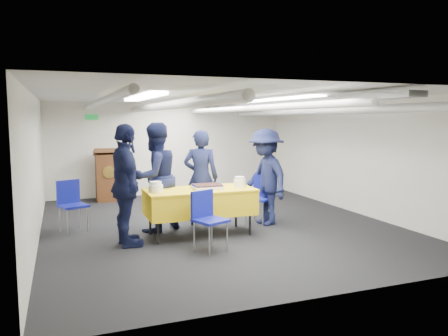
{
  "coord_description": "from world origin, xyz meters",
  "views": [
    {
      "loc": [
        -2.63,
        -7.35,
        1.92
      ],
      "look_at": [
        0.07,
        -0.2,
        1.05
      ],
      "focal_mm": 35.0,
      "sensor_mm": 36.0,
      "label": 1
    }
  ],
  "objects_px": {
    "sailor_b": "(155,177)",
    "sailor_c": "(126,186)",
    "sheet_cake": "(207,187)",
    "chair_near": "(207,214)",
    "sailor_d": "(265,177)",
    "chair_left": "(71,200)",
    "sailor_a": "(201,177)",
    "serving_table": "(200,202)",
    "chair_right": "(261,194)",
    "podium": "(108,175)"
  },
  "relations": [
    {
      "from": "chair_near",
      "to": "chair_right",
      "type": "distance_m",
      "value": 1.98
    },
    {
      "from": "sailor_b",
      "to": "sailor_c",
      "type": "relative_size",
      "value": 1.0
    },
    {
      "from": "chair_right",
      "to": "sailor_b",
      "type": "bearing_deg",
      "value": 178.32
    },
    {
      "from": "serving_table",
      "to": "sailor_d",
      "type": "relative_size",
      "value": 1.02
    },
    {
      "from": "chair_left",
      "to": "sailor_b",
      "type": "height_order",
      "value": "sailor_b"
    },
    {
      "from": "chair_near",
      "to": "sailor_a",
      "type": "height_order",
      "value": "sailor_a"
    },
    {
      "from": "podium",
      "to": "sailor_c",
      "type": "xyz_separation_m",
      "value": [
        -0.13,
        -3.85,
        0.31
      ]
    },
    {
      "from": "serving_table",
      "to": "chair_left",
      "type": "height_order",
      "value": "chair_left"
    },
    {
      "from": "chair_right",
      "to": "sailor_d",
      "type": "height_order",
      "value": "sailor_d"
    },
    {
      "from": "chair_left",
      "to": "sailor_d",
      "type": "xyz_separation_m",
      "value": [
        3.32,
        -0.72,
        0.34
      ]
    },
    {
      "from": "sailor_a",
      "to": "sailor_b",
      "type": "height_order",
      "value": "sailor_b"
    },
    {
      "from": "podium",
      "to": "chair_right",
      "type": "distance_m",
      "value": 3.99
    },
    {
      "from": "sailor_b",
      "to": "sailor_d",
      "type": "bearing_deg",
      "value": 146.71
    },
    {
      "from": "chair_left",
      "to": "sailor_b",
      "type": "bearing_deg",
      "value": -19.56
    },
    {
      "from": "serving_table",
      "to": "podium",
      "type": "relative_size",
      "value": 1.42
    },
    {
      "from": "chair_near",
      "to": "sailor_c",
      "type": "xyz_separation_m",
      "value": [
        -1.07,
        0.61,
        0.39
      ]
    },
    {
      "from": "podium",
      "to": "sailor_b",
      "type": "height_order",
      "value": "sailor_b"
    },
    {
      "from": "serving_table",
      "to": "chair_near",
      "type": "distance_m",
      "value": 0.83
    },
    {
      "from": "podium",
      "to": "chair_left",
      "type": "height_order",
      "value": "podium"
    },
    {
      "from": "chair_near",
      "to": "serving_table",
      "type": "bearing_deg",
      "value": 79.49
    },
    {
      "from": "sheet_cake",
      "to": "sailor_c",
      "type": "relative_size",
      "value": 0.26
    },
    {
      "from": "chair_near",
      "to": "sailor_c",
      "type": "distance_m",
      "value": 1.29
    },
    {
      "from": "podium",
      "to": "chair_left",
      "type": "bearing_deg",
      "value": -108.69
    },
    {
      "from": "chair_near",
      "to": "chair_left",
      "type": "relative_size",
      "value": 1.0
    },
    {
      "from": "podium",
      "to": "chair_right",
      "type": "height_order",
      "value": "podium"
    },
    {
      "from": "sheet_cake",
      "to": "chair_left",
      "type": "height_order",
      "value": "chair_left"
    },
    {
      "from": "sailor_a",
      "to": "sailor_b",
      "type": "xyz_separation_m",
      "value": [
        -0.86,
        -0.15,
        0.06
      ]
    },
    {
      "from": "chair_near",
      "to": "podium",
      "type": "bearing_deg",
      "value": 101.89
    },
    {
      "from": "chair_near",
      "to": "sailor_d",
      "type": "xyz_separation_m",
      "value": [
        1.49,
        1.11,
        0.34
      ]
    },
    {
      "from": "chair_right",
      "to": "sailor_c",
      "type": "height_order",
      "value": "sailor_c"
    },
    {
      "from": "sailor_a",
      "to": "sailor_c",
      "type": "distance_m",
      "value": 1.71
    },
    {
      "from": "serving_table",
      "to": "chair_right",
      "type": "xyz_separation_m",
      "value": [
        1.34,
        0.48,
        -0.03
      ]
    },
    {
      "from": "podium",
      "to": "chair_left",
      "type": "relative_size",
      "value": 1.44
    },
    {
      "from": "serving_table",
      "to": "sailor_a",
      "type": "bearing_deg",
      "value": 70.88
    },
    {
      "from": "serving_table",
      "to": "podium",
      "type": "distance_m",
      "value": 3.81
    },
    {
      "from": "sailor_c",
      "to": "sailor_d",
      "type": "bearing_deg",
      "value": -82.91
    },
    {
      "from": "chair_near",
      "to": "chair_right",
      "type": "relative_size",
      "value": 1.0
    },
    {
      "from": "sailor_d",
      "to": "chair_near",
      "type": "bearing_deg",
      "value": -60.69
    },
    {
      "from": "sheet_cake",
      "to": "sailor_c",
      "type": "xyz_separation_m",
      "value": [
        -1.33,
        -0.15,
        0.11
      ]
    },
    {
      "from": "chair_near",
      "to": "sailor_c",
      "type": "height_order",
      "value": "sailor_c"
    },
    {
      "from": "chair_right",
      "to": "sailor_c",
      "type": "distance_m",
      "value": 2.67
    },
    {
      "from": "serving_table",
      "to": "sailor_a",
      "type": "xyz_separation_m",
      "value": [
        0.24,
        0.69,
        0.3
      ]
    },
    {
      "from": "chair_near",
      "to": "chair_right",
      "type": "height_order",
      "value": "same"
    },
    {
      "from": "podium",
      "to": "chair_near",
      "type": "xyz_separation_m",
      "value": [
        0.94,
        -4.46,
        -0.08
      ]
    },
    {
      "from": "sheet_cake",
      "to": "sailor_a",
      "type": "xyz_separation_m",
      "value": [
        0.13,
        0.74,
        0.05
      ]
    },
    {
      "from": "sheet_cake",
      "to": "podium",
      "type": "height_order",
      "value": "podium"
    },
    {
      "from": "sailor_a",
      "to": "sailor_c",
      "type": "bearing_deg",
      "value": 55.42
    },
    {
      "from": "sailor_b",
      "to": "sailor_c",
      "type": "height_order",
      "value": "sailor_b"
    },
    {
      "from": "sailor_a",
      "to": "chair_near",
      "type": "bearing_deg",
      "value": 99.41
    },
    {
      "from": "sheet_cake",
      "to": "podium",
      "type": "bearing_deg",
      "value": 107.96
    }
  ]
}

